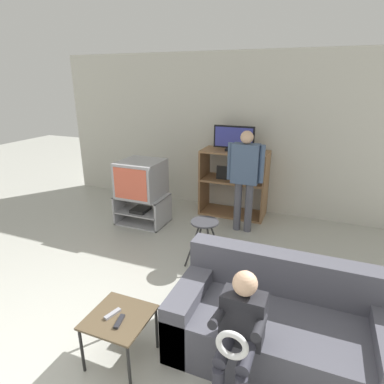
{
  "coord_description": "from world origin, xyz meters",
  "views": [
    {
      "loc": [
        1.42,
        -1.04,
        2.17
      ],
      "look_at": [
        0.07,
        2.3,
        0.9
      ],
      "focal_mm": 30.0,
      "sensor_mm": 36.0,
      "label": 1
    }
  ],
  "objects_px": {
    "snack_table": "(119,321)",
    "television_flat": "(234,139)",
    "person_standing_adult": "(245,173)",
    "television_main": "(141,178)",
    "media_shelf": "(234,183)",
    "person_seated_child": "(240,330)",
    "tv_stand": "(143,209)",
    "couch": "(279,326)",
    "remote_control_white": "(113,314)",
    "folding_stool": "(205,229)",
    "remote_control_black": "(119,321)"
  },
  "relations": [
    {
      "from": "television_flat",
      "to": "person_seated_child",
      "type": "relative_size",
      "value": 0.67
    },
    {
      "from": "person_standing_adult",
      "to": "person_seated_child",
      "type": "bearing_deg",
      "value": -77.21
    },
    {
      "from": "folding_stool",
      "to": "person_standing_adult",
      "type": "height_order",
      "value": "person_standing_adult"
    },
    {
      "from": "folding_stool",
      "to": "person_standing_adult",
      "type": "distance_m",
      "value": 1.18
    },
    {
      "from": "television_flat",
      "to": "snack_table",
      "type": "bearing_deg",
      "value": -90.23
    },
    {
      "from": "media_shelf",
      "to": "tv_stand",
      "type": "bearing_deg",
      "value": -144.88
    },
    {
      "from": "television_main",
      "to": "remote_control_white",
      "type": "bearing_deg",
      "value": -64.56
    },
    {
      "from": "tv_stand",
      "to": "media_shelf",
      "type": "relative_size",
      "value": 0.7
    },
    {
      "from": "media_shelf",
      "to": "couch",
      "type": "relative_size",
      "value": 0.64
    },
    {
      "from": "remote_control_black",
      "to": "snack_table",
      "type": "bearing_deg",
      "value": 116.21
    },
    {
      "from": "television_main",
      "to": "folding_stool",
      "type": "distance_m",
      "value": 1.55
    },
    {
      "from": "television_main",
      "to": "couch",
      "type": "relative_size",
      "value": 0.37
    },
    {
      "from": "media_shelf",
      "to": "television_flat",
      "type": "xyz_separation_m",
      "value": [
        -0.03,
        -0.01,
        0.72
      ]
    },
    {
      "from": "tv_stand",
      "to": "television_main",
      "type": "distance_m",
      "value": 0.51
    },
    {
      "from": "snack_table",
      "to": "couch",
      "type": "xyz_separation_m",
      "value": [
        1.17,
        0.54,
        -0.1
      ]
    },
    {
      "from": "television_main",
      "to": "media_shelf",
      "type": "xyz_separation_m",
      "value": [
        1.24,
        0.86,
        -0.17
      ]
    },
    {
      "from": "television_main",
      "to": "couch",
      "type": "distance_m",
      "value": 3.05
    },
    {
      "from": "folding_stool",
      "to": "couch",
      "type": "relative_size",
      "value": 0.33
    },
    {
      "from": "television_main",
      "to": "person_seated_child",
      "type": "height_order",
      "value": "television_main"
    },
    {
      "from": "media_shelf",
      "to": "person_seated_child",
      "type": "relative_size",
      "value": 1.12
    },
    {
      "from": "television_flat",
      "to": "person_seated_child",
      "type": "height_order",
      "value": "television_flat"
    },
    {
      "from": "television_main",
      "to": "couch",
      "type": "height_order",
      "value": "television_main"
    },
    {
      "from": "tv_stand",
      "to": "couch",
      "type": "height_order",
      "value": "couch"
    },
    {
      "from": "tv_stand",
      "to": "person_seated_child",
      "type": "distance_m",
      "value": 3.2
    },
    {
      "from": "snack_table",
      "to": "television_flat",
      "type": "bearing_deg",
      "value": 89.77
    },
    {
      "from": "remote_control_black",
      "to": "person_standing_adult",
      "type": "bearing_deg",
      "value": 71.96
    },
    {
      "from": "person_seated_child",
      "to": "television_main",
      "type": "bearing_deg",
      "value": 132.28
    },
    {
      "from": "snack_table",
      "to": "person_standing_adult",
      "type": "relative_size",
      "value": 0.31
    },
    {
      "from": "television_main",
      "to": "folding_stool",
      "type": "bearing_deg",
      "value": -30.24
    },
    {
      "from": "tv_stand",
      "to": "remote_control_white",
      "type": "height_order",
      "value": "tv_stand"
    },
    {
      "from": "tv_stand",
      "to": "television_flat",
      "type": "xyz_separation_m",
      "value": [
        1.21,
        0.85,
        1.05
      ]
    },
    {
      "from": "folding_stool",
      "to": "person_seated_child",
      "type": "xyz_separation_m",
      "value": [
        0.83,
        -1.59,
        0.12
      ]
    },
    {
      "from": "television_flat",
      "to": "person_standing_adult",
      "type": "relative_size",
      "value": 0.43
    },
    {
      "from": "tv_stand",
      "to": "television_flat",
      "type": "height_order",
      "value": "television_flat"
    },
    {
      "from": "remote_control_black",
      "to": "folding_stool",
      "type": "bearing_deg",
      "value": 75.56
    },
    {
      "from": "media_shelf",
      "to": "snack_table",
      "type": "bearing_deg",
      "value": -90.67
    },
    {
      "from": "tv_stand",
      "to": "couch",
      "type": "distance_m",
      "value": 3.01
    },
    {
      "from": "snack_table",
      "to": "television_main",
      "type": "bearing_deg",
      "value": 116.5
    },
    {
      "from": "media_shelf",
      "to": "person_standing_adult",
      "type": "height_order",
      "value": "person_standing_adult"
    },
    {
      "from": "media_shelf",
      "to": "remote_control_white",
      "type": "distance_m",
      "value": 3.27
    },
    {
      "from": "television_main",
      "to": "person_seated_child",
      "type": "relative_size",
      "value": 0.65
    },
    {
      "from": "snack_table",
      "to": "remote_control_black",
      "type": "distance_m",
      "value": 0.09
    },
    {
      "from": "snack_table",
      "to": "couch",
      "type": "distance_m",
      "value": 1.29
    },
    {
      "from": "tv_stand",
      "to": "person_seated_child",
      "type": "height_order",
      "value": "person_seated_child"
    },
    {
      "from": "snack_table",
      "to": "person_seated_child",
      "type": "relative_size",
      "value": 0.48
    },
    {
      "from": "television_flat",
      "to": "snack_table",
      "type": "xyz_separation_m",
      "value": [
        -0.01,
        -3.25,
        -0.9
      ]
    },
    {
      "from": "media_shelf",
      "to": "snack_table",
      "type": "relative_size",
      "value": 2.32
    },
    {
      "from": "tv_stand",
      "to": "television_main",
      "type": "bearing_deg",
      "value": 94.45
    },
    {
      "from": "remote_control_black",
      "to": "remote_control_white",
      "type": "relative_size",
      "value": 1.0
    },
    {
      "from": "remote_control_white",
      "to": "media_shelf",
      "type": "bearing_deg",
      "value": 105.36
    }
  ]
}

